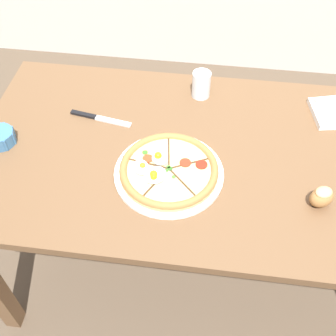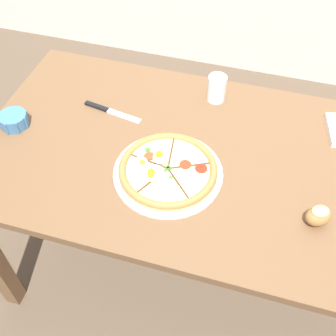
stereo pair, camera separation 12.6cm
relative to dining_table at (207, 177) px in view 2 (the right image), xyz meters
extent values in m
plane|color=brown|center=(0.00, 0.00, -0.63)|extent=(12.00, 12.00, 0.00)
cube|color=brown|center=(0.00, 0.00, 0.08)|extent=(1.51, 0.80, 0.03)
cube|color=brown|center=(-0.70, 0.35, -0.28)|extent=(0.06, 0.06, 0.70)
cylinder|color=white|center=(-0.10, -0.10, 0.10)|extent=(0.33, 0.33, 0.01)
cylinder|color=tan|center=(-0.10, -0.10, 0.11)|extent=(0.30, 0.30, 0.01)
cylinder|color=#E0CC84|center=(-0.10, -0.10, 0.12)|extent=(0.26, 0.26, 0.00)
torus|color=#A36B38|center=(-0.10, -0.10, 0.12)|extent=(0.30, 0.30, 0.02)
cube|color=#472D19|center=(-0.06, -0.15, 0.12)|extent=(0.09, 0.10, 0.00)
cube|color=#472D19|center=(-0.05, -0.07, 0.12)|extent=(0.12, 0.06, 0.00)
cube|color=#472D19|center=(-0.11, -0.04, 0.12)|extent=(0.02, 0.13, 0.00)
cube|color=#472D19|center=(-0.17, -0.09, 0.12)|extent=(0.13, 0.03, 0.00)
cube|color=#472D19|center=(-0.14, -0.16, 0.12)|extent=(0.07, 0.12, 0.00)
cylinder|color=red|center=(-0.06, -0.07, 0.12)|extent=(0.04, 0.04, 0.00)
cylinder|color=red|center=(-0.01, -0.07, 0.12)|extent=(0.04, 0.04, 0.00)
cylinder|color=red|center=(-0.17, -0.07, 0.12)|extent=(0.03, 0.03, 0.00)
ellipsoid|color=white|center=(-0.14, -0.14, 0.13)|extent=(0.09, 0.09, 0.01)
sphere|color=orange|center=(-0.14, -0.14, 0.14)|extent=(0.02, 0.02, 0.02)
ellipsoid|color=white|center=(-0.14, -0.14, 0.13)|extent=(0.07, 0.07, 0.01)
sphere|color=orange|center=(-0.14, -0.15, 0.13)|extent=(0.02, 0.02, 0.02)
ellipsoid|color=white|center=(-0.19, -0.11, 0.13)|extent=(0.07, 0.08, 0.01)
sphere|color=#F4AD1E|center=(-0.18, -0.11, 0.13)|extent=(0.02, 0.02, 0.02)
ellipsoid|color=white|center=(-0.14, -0.07, 0.13)|extent=(0.07, 0.07, 0.01)
sphere|color=orange|center=(-0.14, -0.07, 0.14)|extent=(0.02, 0.02, 0.02)
cylinder|color=#477A2D|center=(-0.18, -0.10, 0.12)|extent=(0.02, 0.02, 0.00)
cylinder|color=#386B23|center=(-0.11, -0.11, 0.12)|extent=(0.01, 0.01, 0.00)
cylinder|color=#386B23|center=(-0.19, -0.05, 0.12)|extent=(0.02, 0.02, 0.00)
cylinder|color=#477A2D|center=(-0.11, -0.10, 0.12)|extent=(0.01, 0.01, 0.00)
cylinder|color=#386B23|center=(-0.14, -0.16, 0.12)|extent=(0.02, 0.02, 0.00)
cylinder|color=#477A2D|center=(-0.09, -0.13, 0.12)|extent=(0.01, 0.01, 0.00)
cylinder|color=#2D5B1E|center=(-0.10, -0.10, 0.12)|extent=(0.02, 0.02, 0.00)
cylinder|color=teal|center=(-0.66, -0.04, 0.12)|extent=(0.09, 0.09, 0.05)
cylinder|color=#AD1423|center=(-0.66, -0.04, 0.12)|extent=(0.07, 0.07, 0.03)
cylinder|color=teal|center=(-0.62, -0.04, 0.12)|extent=(0.01, 0.01, 0.04)
cylinder|color=teal|center=(-0.63, -0.01, 0.12)|extent=(0.01, 0.01, 0.04)
cylinder|color=teal|center=(-0.66, 0.01, 0.12)|extent=(0.01, 0.01, 0.04)
cylinder|color=teal|center=(-0.70, -0.01, 0.12)|extent=(0.01, 0.01, 0.04)
cylinder|color=teal|center=(-0.71, -0.04, 0.12)|extent=(0.01, 0.01, 0.04)
cylinder|color=teal|center=(-0.70, -0.07, 0.12)|extent=(0.01, 0.01, 0.04)
cylinder|color=teal|center=(-0.66, -0.08, 0.12)|extent=(0.01, 0.01, 0.04)
cylinder|color=teal|center=(-0.63, -0.07, 0.12)|extent=(0.01, 0.01, 0.04)
ellipsoid|color=#A3703D|center=(0.34, -0.15, 0.12)|extent=(0.09, 0.08, 0.06)
ellipsoid|color=tan|center=(0.34, -0.15, 0.15)|extent=(0.06, 0.06, 0.02)
cube|color=silver|center=(-0.32, 0.10, 0.10)|extent=(0.13, 0.04, 0.01)
cube|color=black|center=(-0.43, 0.12, 0.10)|extent=(0.09, 0.03, 0.01)
cylinder|color=white|center=(-0.04, 0.29, 0.14)|extent=(0.07, 0.07, 0.10)
cylinder|color=silver|center=(-0.04, 0.29, 0.12)|extent=(0.06, 0.06, 0.05)
camera|label=1|loc=(0.00, -0.92, 1.08)|focal=45.00mm
camera|label=2|loc=(0.13, -0.89, 1.08)|focal=45.00mm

